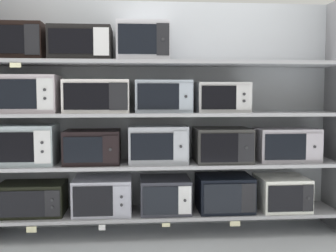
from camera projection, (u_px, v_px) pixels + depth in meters
back_panel at (166, 115)px, 3.73m from camera, size 3.23×0.04×2.08m
shelf_0 at (168, 213)px, 3.56m from camera, size 3.03×0.45×0.03m
microwave_0 at (32, 199)px, 3.45m from camera, size 0.55×0.36×0.28m
microwave_1 at (103, 195)px, 3.49m from camera, size 0.50×0.40×0.31m
microwave_2 at (165, 195)px, 3.54m from camera, size 0.43×0.41×0.30m
microwave_3 at (224, 193)px, 3.58m from camera, size 0.48×0.41×0.31m
microwave_4 at (282, 193)px, 3.63m from camera, size 0.43×0.43×0.29m
price_tag_0 at (31, 230)px, 3.24m from camera, size 0.08×0.00×0.05m
price_tag_1 at (102, 228)px, 3.29m from camera, size 0.05×0.00×0.05m
price_tag_2 at (166, 225)px, 3.33m from camera, size 0.07×0.00×0.03m
price_tag_3 at (235, 224)px, 3.38m from camera, size 0.09×0.00×0.04m
shelf_1 at (168, 164)px, 3.52m from camera, size 3.03×0.45×0.03m
microwave_5 at (27, 145)px, 3.41m from camera, size 0.49×0.37×0.34m
microwave_6 at (93, 147)px, 3.45m from camera, size 0.47×0.38×0.29m
microwave_7 at (158, 144)px, 3.50m from camera, size 0.51×0.34×0.32m
microwave_8 at (222, 145)px, 3.55m from camera, size 0.48×0.42×0.30m
microwave_9 at (286, 144)px, 3.59m from camera, size 0.54×0.35×0.29m
shelf_2 at (168, 114)px, 3.49m from camera, size 3.03×0.45×0.03m
microwave_10 at (28, 94)px, 3.38m from camera, size 0.52×0.38×0.32m
microwave_11 at (97, 96)px, 3.42m from camera, size 0.55×0.37×0.28m
microwave_12 at (163, 96)px, 3.47m from camera, size 0.49×0.34×0.28m
microwave_13 at (222, 97)px, 3.51m from camera, size 0.45×0.35×0.26m
shelf_3 at (168, 63)px, 3.45m from camera, size 3.03×0.45×0.03m
microwave_14 at (20, 42)px, 3.34m from camera, size 0.42×0.38×0.30m
microwave_15 at (82, 44)px, 3.38m from camera, size 0.51×0.41×0.28m
microwave_16 at (143, 42)px, 3.42m from camera, size 0.44×0.43×0.32m
price_tag_4 at (15, 65)px, 3.13m from camera, size 0.09×0.00×0.04m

